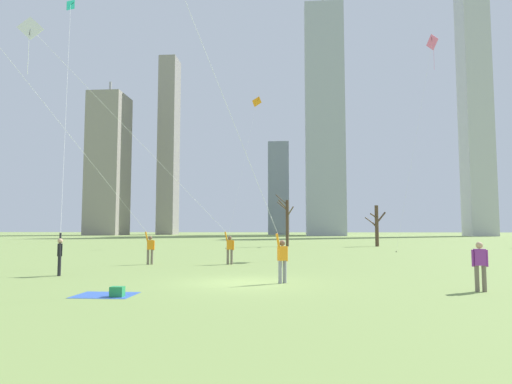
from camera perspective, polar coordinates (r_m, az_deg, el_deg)
The scene contains 17 objects.
ground_plane at distance 17.27m, azimuth -1.57°, elevation -11.52°, with size 400.00×400.00×0.00m, color #7A934C.
kite_flyer_foreground_left_teal at distance 22.79m, azimuth -23.55°, elevation -2.06°, with size 5.31×10.25×17.80m.
kite_flyer_midfield_center_white at distance 25.52m, azimuth -9.01°, elevation -0.91°, with size 11.34×3.78×13.47m.
kite_flyer_midfield_left_red at distance 16.65m, azimuth -3.69°, elevation 9.59°, with size 8.11×4.22×20.53m.
kite_flyer_far_back_yellow at distance 25.56m, azimuth -18.81°, elevation 0.45°, with size 10.05×8.51×16.43m.
bystander_strolling_midfield at distance 16.55m, azimuth 26.68°, elevation -8.19°, with size 0.51×0.24×1.62m.
distant_kite_high_overhead_pink at distance 41.57m, azimuth 21.34°, elevation 15.94°, with size 3.17×3.16×18.14m.
distant_kite_drifting_right_orange at distance 52.62m, azimuth -0.09°, elevation 10.53°, with size 3.23×6.63×17.42m.
picnic_spot at distance 14.64m, azimuth -17.90°, elevation -12.18°, with size 1.80×1.40×0.31m.
bare_tree_right_of_center at distance 50.86m, azimuth 3.96°, elevation -3.64°, with size 2.07×2.29×5.87m.
bare_tree_rightmost at distance 52.49m, azimuth 15.15°, elevation -4.05°, with size 2.48×2.04×4.64m.
skyline_mid_tower_left at distance 138.24m, azimuth 8.79°, elevation 6.97°, with size 6.56×9.83×65.83m.
skyline_slender_spire at distance 139.92m, azimuth -18.33°, elevation 3.38°, with size 9.85×11.53×46.03m.
skyline_wide_slab at distance 132.01m, azimuth 26.18°, elevation 9.82°, with size 6.60×6.98×67.84m.
skyline_tall_tower at distance 145.27m, azimuth -11.08°, elevation 5.84°, with size 5.31×7.70×56.44m.
skyline_squat_block at distance 124.81m, azimuth 8.75°, elevation 9.33°, with size 10.56×5.26×71.10m.
skyline_mid_tower_right at distance 139.95m, azimuth 2.91°, elevation 0.48°, with size 6.46×5.19×28.97m.
Camera 1 is at (1.78, -17.05, 2.08)m, focal length 31.34 mm.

